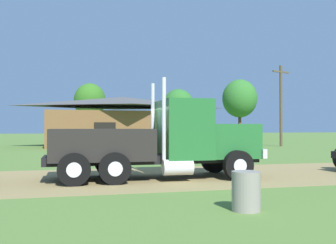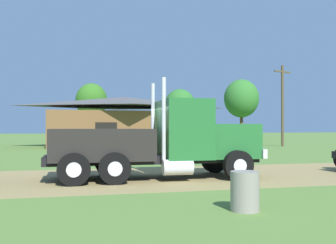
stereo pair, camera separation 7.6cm
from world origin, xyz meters
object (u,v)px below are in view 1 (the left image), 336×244
at_px(steel_barrel, 246,191).
at_px(utility_pole_near, 281,103).
at_px(shed_building, 123,122).
at_px(truck_foreground_white, 159,142).

xyz_separation_m(steel_barrel, utility_pole_near, (15.71, 25.44, 3.62)).
relative_size(steel_barrel, utility_pole_near, 0.11).
xyz_separation_m(steel_barrel, shed_building, (1.36, 29.50, 1.82)).
bearing_deg(steel_barrel, truck_foreground_white, 95.92).
bearing_deg(steel_barrel, shed_building, 87.37).
bearing_deg(utility_pole_near, shed_building, 164.20).
xyz_separation_m(truck_foreground_white, utility_pole_near, (16.30, 19.67, 2.77)).
distance_m(shed_building, utility_pole_near, 15.02).
xyz_separation_m(truck_foreground_white, steel_barrel, (0.60, -5.76, -0.84)).
distance_m(steel_barrel, utility_pole_near, 30.11).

